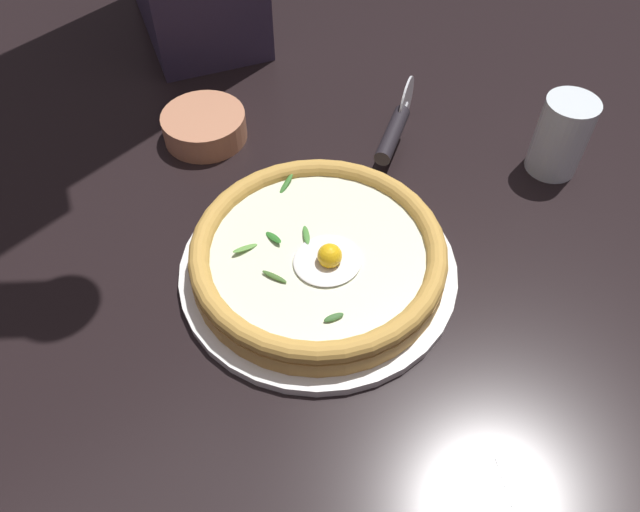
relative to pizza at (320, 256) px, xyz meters
name	(u,v)px	position (x,y,z in m)	size (l,w,h in m)	color
ground_plane	(318,279)	(0.00, 0.00, -0.05)	(2.40, 2.40, 0.03)	black
pizza_plate	(320,270)	(0.00, 0.00, -0.03)	(0.33, 0.33, 0.01)	white
pizza	(320,256)	(0.00, 0.00, 0.00)	(0.29, 0.29, 0.06)	#C69245
side_bowl	(207,125)	(0.00, -0.30, -0.01)	(0.12, 0.12, 0.04)	#BC7A57
pizza_cutter	(396,126)	(-0.21, -0.13, 0.01)	(0.14, 0.11, 0.08)	silver
drinking_glass	(559,141)	(-0.37, 0.02, 0.01)	(0.07, 0.07, 0.11)	silver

